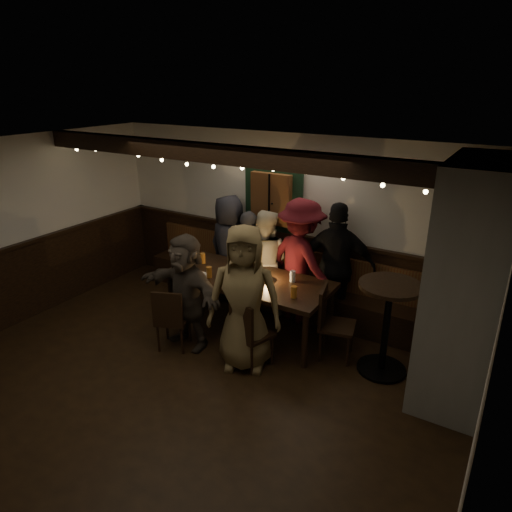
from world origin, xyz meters
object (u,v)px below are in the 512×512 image
Objects in this scene: dining_table at (248,282)px; person_b at (249,258)px; person_c at (264,261)px; chair_near_left at (171,316)px; high_top at (387,317)px; chair_end at (330,318)px; person_f at (186,291)px; chair_near_right at (248,330)px; person_d at (301,261)px; person_g at (244,299)px; person_e at (337,267)px; person_a at (229,247)px.

person_b reaches higher than dining_table.
chair_near_left is at bearing 60.01° from person_c.
person_b is at bearing 162.71° from high_top.
chair_end is 1.85m from person_f.
person_f is at bearing -163.00° from high_top.
chair_end is at bearing 155.98° from person_b.
chair_near_right is (0.45, -0.74, -0.23)m from dining_table.
chair_near_left is at bearing -169.60° from chair_near_right.
person_c reaches higher than chair_near_left.
chair_near_right is 1.47m from person_d.
person_b is 0.95× the size of person_c.
chair_near_right is at bearing -151.59° from high_top.
dining_table reaches higher than chair_near_left.
dining_table is 1.52× the size of person_b.
person_g is (0.98, 0.22, 0.41)m from chair_near_left.
chair_near_left is 2.32m from person_e.
dining_table is at bearing -179.83° from chair_end.
dining_table is 1.36× the size of person_a.
dining_table is at bearing 57.94° from chair_near_left.
chair_near_left is at bearing 31.20° from person_e.
person_e is (1.78, -0.01, 0.07)m from person_a.
person_e reaches higher than person_f.
person_e is at bearing 141.53° from high_top.
chair_end is 0.52× the size of person_e.
person_a is 0.39m from person_b.
person_b reaches higher than chair_near_right.
chair_end is at bearing -177.38° from high_top.
chair_near_left is 0.58× the size of person_b.
person_c is at bearing 153.60° from chair_end.
chair_end is at bearing 18.01° from person_g.
person_d is (-1.43, 0.64, 0.18)m from high_top.
person_d is 1.00× the size of person_g.
person_f is (-1.45, -1.46, -0.13)m from person_e.
person_d reaches higher than person_b.
person_c is at bearing -11.09° from person_e.
person_a is (-0.83, 0.78, 0.09)m from dining_table.
person_a is 1.51m from person_f.
person_d is (1.04, 1.60, 0.42)m from chair_near_left.
person_g reaches higher than dining_table.
person_b reaches higher than chair_end.
person_d is 1.67m from person_f.
high_top is 0.77× the size of person_b.
chair_near_right is at bearing -48.87° from person_g.
person_f reaches higher than person_b.
person_f is (-0.04, -1.45, 0.02)m from person_b.
person_b is at bearing 96.50° from person_g.
person_e is (1.08, 0.11, 0.11)m from person_c.
person_d is (1.29, -0.11, 0.07)m from person_a.
person_e is at bearing 47.90° from chair_near_left.
person_e is 1.17× the size of person_f.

